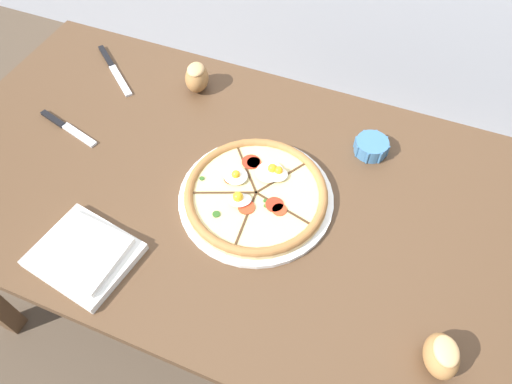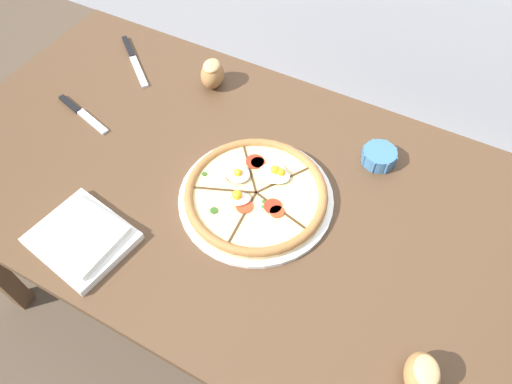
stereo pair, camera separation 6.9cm
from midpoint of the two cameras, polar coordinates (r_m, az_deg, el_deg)
The scene contains 9 objects.
ground_plane at distance 1.81m, azimuth -1.18°, elevation -13.62°, with size 12.00×12.00×0.00m, color brown.
dining_table at distance 1.22m, azimuth -1.70°, elevation -1.41°, with size 1.57×0.86×0.77m.
pizza at distance 1.09m, azimuth 1.81°, elevation -0.36°, with size 0.37×0.37×0.05m.
ramekin_bowl at distance 1.21m, azimuth 16.72°, elevation 4.26°, with size 0.09×0.09×0.04m.
napkin_folded at distance 1.09m, azimuth -19.34°, elevation -5.45°, with size 0.24×0.21×0.04m.
bread_piece_near at distance 1.36m, azimuth -3.99°, elevation 14.52°, with size 0.09×0.10×0.08m.
bread_piece_mid at distance 0.95m, azimuth 22.18°, elevation -20.53°, with size 0.09×0.10×0.08m.
knife_main at distance 1.37m, azimuth -19.62°, elevation 9.11°, with size 0.21×0.07×0.01m.
knife_spare at distance 1.51m, azimuth -13.71°, elevation 15.67°, with size 0.21×0.17×0.01m.
Camera 2 is at (0.39, -0.58, 1.67)m, focal length 32.00 mm.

